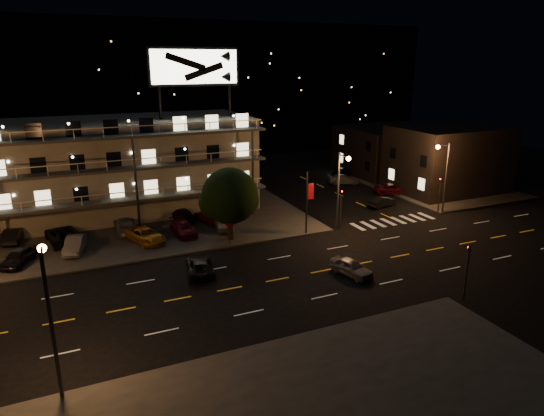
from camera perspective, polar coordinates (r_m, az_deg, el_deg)
name	(u,v)px	position (r m, az deg, el deg)	size (l,w,h in m)	color
ground	(300,275)	(39.63, 3.30, -7.91)	(140.00, 140.00, 0.00)	black
curb_nw	(96,224)	(54.51, -20.04, -1.81)	(44.00, 24.00, 0.15)	#323330
curb_ne	(424,183)	(71.72, 17.48, 2.80)	(16.00, 24.00, 0.15)	#323330
motel	(125,165)	(57.28, -16.86, 4.85)	(28.00, 13.80, 18.10)	gray
side_bldg_front	(448,159)	(67.99, 19.98, 5.43)	(14.06, 10.00, 8.50)	black
side_bldg_back	(391,150)	(77.04, 13.79, 6.64)	(14.06, 12.00, 7.00)	black
hill_backdrop	(111,88)	(101.35, -18.42, 13.24)	(120.00, 25.00, 24.00)	black
streetlight_nc	(340,184)	(48.53, 8.05, 2.85)	(0.44, 1.92, 8.00)	#2D2D30
streetlight_ne	(444,171)	(57.07, 19.60, 4.15)	(1.92, 0.44, 8.00)	#2D2D30
streetlight_s	(50,309)	(26.66, -24.70, -10.72)	(0.44, 1.92, 8.00)	#2D2D30
signal_nw	(341,205)	(49.87, 8.09, 0.39)	(0.20, 0.27, 4.60)	#2D2D30
signal_sw	(467,267)	(37.47, 21.99, -6.42)	(0.20, 0.27, 4.60)	#2D2D30
signal_ne	(440,191)	(57.65, 19.13, 1.87)	(0.27, 0.20, 4.60)	#2D2D30
banner_north	(307,201)	(47.64, 4.19, 0.80)	(0.83, 0.16, 6.40)	#2D2D30
stop_sign	(229,228)	(45.22, -5.04, -2.39)	(0.91, 0.11, 2.61)	#2D2D30
tree	(229,198)	(45.68, -5.04, 1.23)	(5.57, 5.36, 7.01)	black
lot_car_0	(18,257)	(46.16, -27.68, -5.11)	(1.63, 4.05, 1.38)	black
lot_car_1	(75,244)	(47.03, -22.18, -4.00)	(1.46, 4.20, 1.38)	gray
lot_car_2	(146,236)	(47.36, -14.65, -3.15)	(2.19, 4.74, 1.32)	orange
lot_car_3	(183,228)	(48.59, -10.39, -2.36)	(1.83, 4.51, 1.31)	#510B17
lot_car_4	(223,222)	(49.62, -5.78, -1.67)	(1.71, 4.25, 1.45)	gray
lot_car_5	(14,235)	(52.06, -28.08, -2.81)	(1.43, 4.09, 1.35)	black
lot_car_6	(62,235)	(49.87, -23.44, -2.91)	(2.48, 5.37, 1.49)	black
lot_car_7	(125,225)	(50.74, -16.87, -1.91)	(2.04, 5.02, 1.46)	gray
lot_car_8	(182,214)	(52.87, -10.56, -0.72)	(1.65, 4.10, 1.40)	black
lot_car_9	(208,216)	(51.90, -7.49, -0.97)	(1.37, 3.93, 1.29)	#510B17
side_car_0	(382,202)	(58.85, 12.84, 0.72)	(1.32, 3.78, 1.25)	black
side_car_1	(393,189)	(64.94, 14.02, 2.20)	(2.23, 4.84, 1.34)	#510B17
side_car_2	(343,179)	(69.09, 8.40, 3.38)	(1.81, 4.45, 1.29)	gray
side_car_3	(345,171)	(73.72, 8.54, 4.28)	(1.67, 4.15, 1.41)	black
road_car_east	(351,267)	(39.92, 9.30, -6.89)	(1.55, 3.86, 1.32)	gray
road_car_west	(200,266)	(40.13, -8.47, -6.76)	(2.08, 4.51, 1.25)	black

